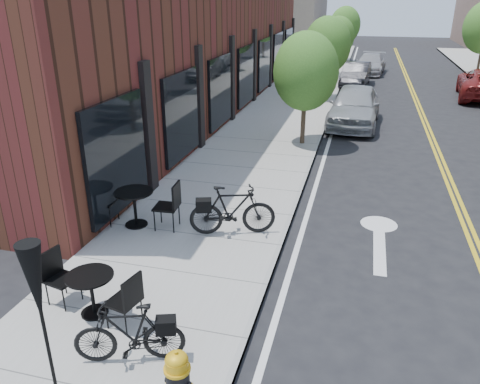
% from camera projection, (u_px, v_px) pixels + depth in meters
% --- Properties ---
extents(ground, '(120.00, 120.00, 0.00)m').
position_uv_depth(ground, '(267.00, 290.00, 8.54)').
color(ground, black).
rests_on(ground, ground).
extents(sidewalk_near, '(4.00, 70.00, 0.12)m').
position_uv_depth(sidewalk_near, '(269.00, 134.00, 17.90)').
color(sidewalk_near, '#9E9B93').
rests_on(sidewalk_near, ground).
extents(building_near, '(5.00, 28.00, 7.00)m').
position_uv_depth(building_near, '(191.00, 30.00, 21.18)').
color(building_near, '#4C2818').
rests_on(building_near, ground).
extents(tree_near_a, '(2.20, 2.20, 3.81)m').
position_uv_depth(tree_near_a, '(306.00, 72.00, 15.69)').
color(tree_near_a, '#382B1E').
rests_on(tree_near_a, sidewalk_near).
extents(tree_near_b, '(2.30, 2.30, 3.98)m').
position_uv_depth(tree_near_b, '(327.00, 45.00, 22.78)').
color(tree_near_b, '#382B1E').
rests_on(tree_near_b, sidewalk_near).
extents(tree_near_c, '(2.10, 2.10, 3.67)m').
position_uv_depth(tree_near_c, '(338.00, 37.00, 29.98)').
color(tree_near_c, '#382B1E').
rests_on(tree_near_c, sidewalk_near).
extents(tree_near_d, '(2.40, 2.40, 4.11)m').
position_uv_depth(tree_near_d, '(345.00, 25.00, 37.01)').
color(tree_near_d, '#382B1E').
rests_on(tree_near_d, sidewalk_near).
extents(fire_hydrant, '(0.44, 0.44, 0.89)m').
position_uv_depth(fire_hydrant, '(178.00, 381.00, 5.82)').
color(fire_hydrant, maroon).
rests_on(fire_hydrant, sidewalk_near).
extents(bicycle_left, '(1.63, 0.92, 0.94)m').
position_uv_depth(bicycle_left, '(129.00, 333.00, 6.56)').
color(bicycle_left, black).
rests_on(bicycle_left, sidewalk_near).
extents(bicycle_right, '(1.94, 1.10, 1.13)m').
position_uv_depth(bicycle_right, '(233.00, 210.00, 10.11)').
color(bicycle_right, black).
rests_on(bicycle_right, sidewalk_near).
extents(bistro_set_b, '(1.82, 0.92, 0.96)m').
position_uv_depth(bistro_set_b, '(91.00, 289.00, 7.55)').
color(bistro_set_b, black).
rests_on(bistro_set_b, sidewalk_near).
extents(bistro_set_c, '(2.03, 0.93, 1.09)m').
position_uv_depth(bistro_set_c, '(135.00, 203.00, 10.49)').
color(bistro_set_c, black).
rests_on(bistro_set_c, sidewalk_near).
extents(patio_umbrella, '(0.39, 0.39, 2.39)m').
position_uv_depth(patio_umbrella, '(38.00, 296.00, 5.29)').
color(patio_umbrella, black).
rests_on(patio_umbrella, sidewalk_near).
extents(parked_car_a, '(2.17, 4.87, 1.63)m').
position_uv_depth(parked_car_a, '(354.00, 106.00, 19.04)').
color(parked_car_a, '#999DA1').
rests_on(parked_car_a, ground).
extents(parked_car_b, '(1.77, 4.22, 1.36)m').
position_uv_depth(parked_car_b, '(356.00, 74.00, 27.54)').
color(parked_car_b, black).
rests_on(parked_car_b, ground).
extents(parked_car_c, '(2.29, 4.69, 1.31)m').
position_uv_depth(parked_car_c, '(370.00, 64.00, 31.86)').
color(parked_car_c, '#A4A3A8').
rests_on(parked_car_c, ground).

